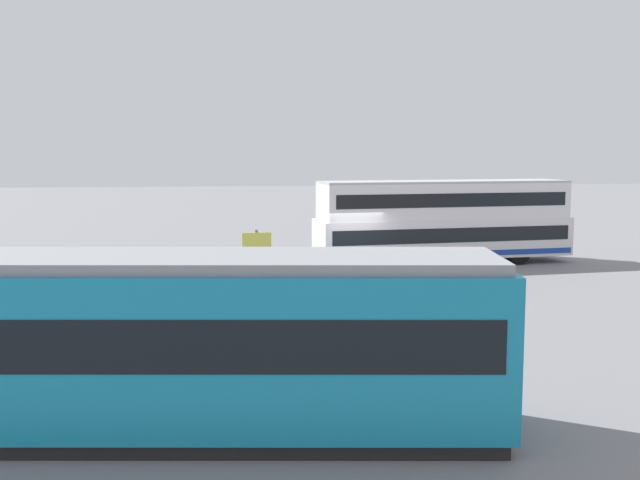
{
  "coord_description": "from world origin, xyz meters",
  "views": [
    {
      "loc": [
        5.78,
        31.1,
        5.08
      ],
      "look_at": [
        2.51,
        7.27,
        2.24
      ],
      "focal_mm": 42.29,
      "sensor_mm": 36.0,
      "label": 1
    }
  ],
  "objects_px": {
    "pedestrian_near_railing": "(294,273)",
    "info_sign": "(257,251)",
    "double_decker_bus": "(443,221)",
    "tram_yellow": "(110,342)"
  },
  "relations": [
    {
      "from": "pedestrian_near_railing",
      "to": "double_decker_bus",
      "type": "bearing_deg",
      "value": -133.42
    },
    {
      "from": "pedestrian_near_railing",
      "to": "info_sign",
      "type": "xyz_separation_m",
      "value": [
        1.2,
        -0.96,
        0.61
      ]
    },
    {
      "from": "tram_yellow",
      "to": "pedestrian_near_railing",
      "type": "bearing_deg",
      "value": -111.6
    },
    {
      "from": "double_decker_bus",
      "to": "tram_yellow",
      "type": "xyz_separation_m",
      "value": [
        12.08,
        19.31,
        -0.24
      ]
    },
    {
      "from": "tram_yellow",
      "to": "pedestrian_near_railing",
      "type": "relative_size",
      "value": 7.96
    },
    {
      "from": "tram_yellow",
      "to": "pedestrian_near_railing",
      "type": "xyz_separation_m",
      "value": [
        -4.46,
        -11.26,
        -0.65
      ]
    },
    {
      "from": "double_decker_bus",
      "to": "pedestrian_near_railing",
      "type": "height_order",
      "value": "double_decker_bus"
    },
    {
      "from": "pedestrian_near_railing",
      "to": "info_sign",
      "type": "height_order",
      "value": "info_sign"
    },
    {
      "from": "double_decker_bus",
      "to": "info_sign",
      "type": "bearing_deg",
      "value": 38.82
    },
    {
      "from": "pedestrian_near_railing",
      "to": "tram_yellow",
      "type": "bearing_deg",
      "value": 68.4
    }
  ]
}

